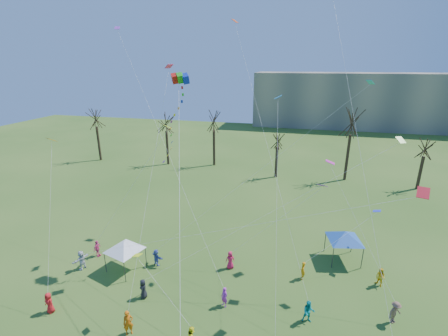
% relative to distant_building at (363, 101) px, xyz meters
% --- Properties ---
extents(distant_building, '(60.00, 14.00, 15.00)m').
position_rel_distant_building_xyz_m(distant_building, '(0.00, 0.00, 0.00)').
color(distant_building, gray).
rests_on(distant_building, ground).
extents(bare_tree_row, '(68.90, 8.77, 11.34)m').
position_rel_distant_building_xyz_m(bare_tree_row, '(-23.18, -46.16, -0.50)').
color(bare_tree_row, black).
rests_on(bare_tree_row, ground).
extents(big_box_kite, '(3.62, 8.55, 21.46)m').
position_rel_distant_building_xyz_m(big_box_kite, '(-26.71, -72.10, 5.03)').
color(big_box_kite, red).
rests_on(big_box_kite, ground).
extents(canopy_tent_white, '(3.60, 3.60, 2.83)m').
position_rel_distant_building_xyz_m(canopy_tent_white, '(-30.90, -75.08, -5.10)').
color(canopy_tent_white, '#3F3F44').
rests_on(canopy_tent_white, ground).
extents(canopy_tent_blue, '(3.94, 3.94, 3.01)m').
position_rel_distant_building_xyz_m(canopy_tent_blue, '(-11.97, -68.94, -4.95)').
color(canopy_tent_blue, '#3F3F44').
rests_on(canopy_tent_blue, ground).
extents(festival_crowd, '(26.68, 10.99, 1.85)m').
position_rel_distant_building_xyz_m(festival_crowd, '(-21.86, -77.26, -6.64)').
color(festival_crowd, red).
rests_on(festival_crowd, ground).
extents(small_kites_aloft, '(27.64, 18.92, 33.00)m').
position_rel_distant_building_xyz_m(small_kites_aloft, '(-20.43, -71.53, 5.01)').
color(small_kites_aloft, orange).
rests_on(small_kites_aloft, ground).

